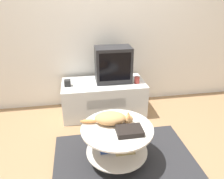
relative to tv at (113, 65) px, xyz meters
name	(u,v)px	position (x,y,z in m)	size (l,w,h in m)	color
ground_plane	(125,164)	(-0.06, -1.12, -0.73)	(12.00, 12.00, 0.00)	#93704C
wall_back	(105,19)	(-0.06, 0.35, 0.57)	(8.00, 0.05, 2.60)	silver
rug	(125,163)	(-0.06, -1.12, -0.72)	(1.50, 1.13, 0.02)	#28282B
tv_stand	(104,98)	(-0.15, -0.02, -0.49)	(1.17, 0.58, 0.48)	silver
tv	(113,65)	(0.00, 0.00, 0.00)	(0.49, 0.30, 0.49)	#232326
speaker	(68,83)	(-0.64, -0.07, -0.20)	(0.09, 0.09, 0.09)	black
mug	(137,80)	(0.31, -0.13, -0.20)	(0.07, 0.07, 0.09)	#99332D
coffee_table	(117,140)	(-0.15, -1.07, -0.45)	(0.73, 0.73, 0.41)	#B2B2B7
dvd_box	(130,131)	(-0.05, -1.18, -0.27)	(0.25, 0.18, 0.05)	black
cat	(111,118)	(-0.19, -0.99, -0.24)	(0.54, 0.24, 0.12)	tan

